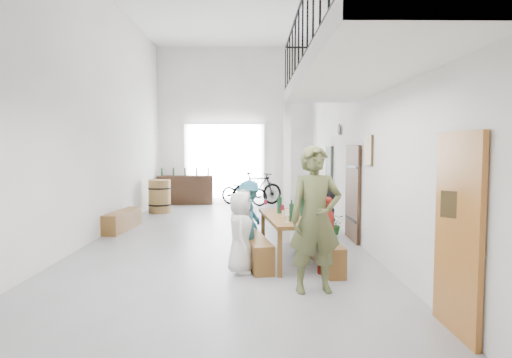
{
  "coord_description": "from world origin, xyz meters",
  "views": [
    {
      "loc": [
        0.58,
        -9.23,
        1.92
      ],
      "look_at": [
        0.66,
        -0.5,
        1.31
      ],
      "focal_mm": 30.0,
      "sensor_mm": 36.0,
      "label": 1
    }
  ],
  "objects_px": {
    "tasting_table": "(290,221)",
    "side_bench": "(123,221)",
    "bicycle_near": "(244,191)",
    "serving_counter": "(185,190)",
    "oak_barrel": "(160,196)",
    "host_standing": "(315,219)",
    "bench_inner": "(253,248)"
  },
  "relations": [
    {
      "from": "tasting_table",
      "to": "side_bench",
      "type": "relative_size",
      "value": 1.28
    },
    {
      "from": "bicycle_near",
      "to": "side_bench",
      "type": "bearing_deg",
      "value": 177.83
    },
    {
      "from": "tasting_table",
      "to": "serving_counter",
      "type": "relative_size",
      "value": 1.09
    },
    {
      "from": "serving_counter",
      "to": "oak_barrel",
      "type": "bearing_deg",
      "value": -108.66
    },
    {
      "from": "tasting_table",
      "to": "host_standing",
      "type": "relative_size",
      "value": 1.05
    },
    {
      "from": "side_bench",
      "to": "serving_counter",
      "type": "xyz_separation_m",
      "value": [
        0.75,
        4.8,
        0.27
      ]
    },
    {
      "from": "tasting_table",
      "to": "bench_inner",
      "type": "height_order",
      "value": "tasting_table"
    },
    {
      "from": "tasting_table",
      "to": "host_standing",
      "type": "xyz_separation_m",
      "value": [
        0.2,
        -1.54,
        0.28
      ]
    },
    {
      "from": "tasting_table",
      "to": "host_standing",
      "type": "height_order",
      "value": "host_standing"
    },
    {
      "from": "tasting_table",
      "to": "serving_counter",
      "type": "bearing_deg",
      "value": 104.16
    },
    {
      "from": "side_bench",
      "to": "host_standing",
      "type": "bearing_deg",
      "value": -48.51
    },
    {
      "from": "bench_inner",
      "to": "bicycle_near",
      "type": "height_order",
      "value": "bicycle_near"
    },
    {
      "from": "host_standing",
      "to": "side_bench",
      "type": "bearing_deg",
      "value": 123.09
    },
    {
      "from": "host_standing",
      "to": "bicycle_near",
      "type": "xyz_separation_m",
      "value": [
        -1.11,
        8.94,
        -0.51
      ]
    },
    {
      "from": "bench_inner",
      "to": "bicycle_near",
      "type": "relative_size",
      "value": 1.1
    },
    {
      "from": "host_standing",
      "to": "tasting_table",
      "type": "bearing_deg",
      "value": 88.91
    },
    {
      "from": "bench_inner",
      "to": "host_standing",
      "type": "bearing_deg",
      "value": -72.86
    },
    {
      "from": "tasting_table",
      "to": "bench_inner",
      "type": "distance_m",
      "value": 0.79
    },
    {
      "from": "oak_barrel",
      "to": "bench_inner",
      "type": "bearing_deg",
      "value": -63.33
    },
    {
      "from": "side_bench",
      "to": "serving_counter",
      "type": "distance_m",
      "value": 4.86
    },
    {
      "from": "tasting_table",
      "to": "host_standing",
      "type": "bearing_deg",
      "value": -89.68
    },
    {
      "from": "side_bench",
      "to": "serving_counter",
      "type": "relative_size",
      "value": 0.85
    },
    {
      "from": "side_bench",
      "to": "oak_barrel",
      "type": "relative_size",
      "value": 1.62
    },
    {
      "from": "side_bench",
      "to": "bicycle_near",
      "type": "relative_size",
      "value": 0.89
    },
    {
      "from": "bench_inner",
      "to": "oak_barrel",
      "type": "height_order",
      "value": "oak_barrel"
    },
    {
      "from": "bench_inner",
      "to": "oak_barrel",
      "type": "xyz_separation_m",
      "value": [
        -2.81,
        5.6,
        0.27
      ]
    },
    {
      "from": "bench_inner",
      "to": "oak_barrel",
      "type": "relative_size",
      "value": 1.99
    },
    {
      "from": "side_bench",
      "to": "oak_barrel",
      "type": "height_order",
      "value": "oak_barrel"
    },
    {
      "from": "bicycle_near",
      "to": "serving_counter",
      "type": "bearing_deg",
      "value": 111.73
    },
    {
      "from": "side_bench",
      "to": "oak_barrel",
      "type": "bearing_deg",
      "value": 84.13
    },
    {
      "from": "tasting_table",
      "to": "bicycle_near",
      "type": "xyz_separation_m",
      "value": [
        -0.92,
        7.41,
        -0.23
      ]
    },
    {
      "from": "host_standing",
      "to": "bench_inner",
      "type": "bearing_deg",
      "value": 108.72
    }
  ]
}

